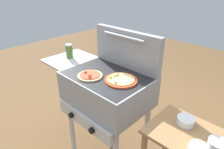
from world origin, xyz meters
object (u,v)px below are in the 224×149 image
(grill, at_px, (106,91))
(pizza_cheese, at_px, (120,80))
(topping_bowl_near, at_px, (218,145))
(pizza_pepperoni, at_px, (90,76))
(sauce_jar, at_px, (69,51))
(topping_bowl_far, at_px, (186,121))

(grill, xyz_separation_m, pizza_cheese, (0.15, -0.00, 0.15))
(topping_bowl_near, bearing_deg, pizza_pepperoni, -172.82)
(pizza_pepperoni, distance_m, sauce_jar, 0.44)
(pizza_cheese, bearing_deg, grill, 179.79)
(pizza_cheese, distance_m, sauce_jar, 0.63)
(grill, bearing_deg, pizza_pepperoni, -118.21)
(pizza_cheese, relative_size, pizza_pepperoni, 1.26)
(sauce_jar, height_order, topping_bowl_near, sauce_jar)
(topping_bowl_near, bearing_deg, grill, -179.53)
(pizza_cheese, xyz_separation_m, pizza_pepperoni, (-0.21, -0.10, -0.00))
(pizza_cheese, xyz_separation_m, sauce_jar, (-0.63, 0.01, 0.05))
(grill, xyz_separation_m, topping_bowl_far, (0.63, 0.07, 0.02))
(grill, xyz_separation_m, topping_bowl_near, (0.83, 0.01, 0.02))
(grill, xyz_separation_m, pizza_pepperoni, (-0.06, -0.11, 0.15))
(grill, bearing_deg, pizza_cheese, -0.21)
(grill, relative_size, topping_bowl_near, 9.59)
(sauce_jar, bearing_deg, grill, -1.68)
(pizza_pepperoni, distance_m, topping_bowl_near, 0.91)
(sauce_jar, height_order, topping_bowl_far, sauce_jar)
(pizza_pepperoni, bearing_deg, pizza_cheese, 26.86)
(grill, height_order, pizza_cheese, pizza_cheese)
(pizza_pepperoni, xyz_separation_m, topping_bowl_far, (0.68, 0.17, -0.13))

